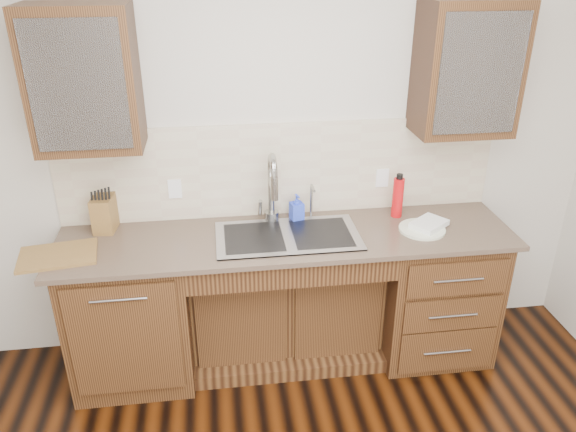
{
  "coord_description": "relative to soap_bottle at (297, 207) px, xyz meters",
  "views": [
    {
      "loc": [
        -0.39,
        -1.48,
        2.46
      ],
      "look_at": [
        0.0,
        1.4,
        1.05
      ],
      "focal_mm": 35.0,
      "sensor_mm": 36.0,
      "label": 1
    }
  ],
  "objects": [
    {
      "name": "wall_back",
      "position": [
        -0.09,
        0.17,
        0.36
      ],
      "size": [
        4.0,
        0.1,
        2.7
      ],
      "primitive_type": "cube",
      "color": "beige",
      "rests_on": "ground"
    },
    {
      "name": "base_cabinet_left",
      "position": [
        -1.04,
        -0.19,
        -0.55
      ],
      "size": [
        0.7,
        0.62,
        0.88
      ],
      "primitive_type": "cube",
      "color": "#593014",
      "rests_on": "ground"
    },
    {
      "name": "base_cabinet_center",
      "position": [
        -0.09,
        -0.1,
        -0.64
      ],
      "size": [
        1.2,
        0.44,
        0.7
      ],
      "primitive_type": "cube",
      "color": "#593014",
      "rests_on": "ground"
    },
    {
      "name": "base_cabinet_right",
      "position": [
        0.86,
        -0.19,
        -0.55
      ],
      "size": [
        0.7,
        0.62,
        0.88
      ],
      "primitive_type": "cube",
      "color": "#593014",
      "rests_on": "ground"
    },
    {
      "name": "countertop",
      "position": [
        -0.09,
        -0.2,
        -0.1
      ],
      "size": [
        2.7,
        0.65,
        0.03
      ],
      "primitive_type": "cube",
      "color": "#84705B",
      "rests_on": "base_cabinet_left"
    },
    {
      "name": "backsplash",
      "position": [
        -0.09,
        0.11,
        0.21
      ],
      "size": [
        2.7,
        0.02,
        0.59
      ],
      "primitive_type": "cube",
      "color": "beige",
      "rests_on": "wall_back"
    },
    {
      "name": "sink",
      "position": [
        -0.09,
        -0.22,
        -0.17
      ],
      "size": [
        0.84,
        0.46,
        0.19
      ],
      "primitive_type": "cube",
      "color": "#9E9EA5",
      "rests_on": "countertop"
    },
    {
      "name": "faucet",
      "position": [
        -0.16,
        0.01,
        0.12
      ],
      "size": [
        0.04,
        0.04,
        0.4
      ],
      "primitive_type": "cylinder",
      "color": "#999993",
      "rests_on": "countertop"
    },
    {
      "name": "filter_tap",
      "position": [
        0.09,
        0.02,
        0.04
      ],
      "size": [
        0.02,
        0.02,
        0.24
      ],
      "primitive_type": "cylinder",
      "color": "#999993",
      "rests_on": "countertop"
    },
    {
      "name": "upper_cabinet_left",
      "position": [
        -1.14,
        -0.05,
        0.83
      ],
      "size": [
        0.55,
        0.34,
        0.75
      ],
      "primitive_type": "cube",
      "color": "#593014",
      "rests_on": "wall_back"
    },
    {
      "name": "upper_cabinet_right",
      "position": [
        0.96,
        -0.05,
        0.83
      ],
      "size": [
        0.55,
        0.34,
        0.75
      ],
      "primitive_type": "cube",
      "color": "#593014",
      "rests_on": "wall_back"
    },
    {
      "name": "outlet_left",
      "position": [
        -0.74,
        0.1,
        0.13
      ],
      "size": [
        0.08,
        0.01,
        0.12
      ],
      "primitive_type": "cube",
      "color": "white",
      "rests_on": "backsplash"
    },
    {
      "name": "outlet_right",
      "position": [
        0.56,
        0.1,
        0.13
      ],
      "size": [
        0.08,
        0.01,
        0.12
      ],
      "primitive_type": "cube",
      "color": "white",
      "rests_on": "backsplash"
    },
    {
      "name": "soap_bottle",
      "position": [
        0.0,
        0.0,
        0.0
      ],
      "size": [
        0.09,
        0.09,
        0.17
      ],
      "primitive_type": "imported",
      "rotation": [
        0.0,
        0.0,
        0.23
      ],
      "color": "blue",
      "rests_on": "countertop"
    },
    {
      "name": "water_bottle",
      "position": [
        0.63,
        -0.03,
        0.04
      ],
      "size": [
        0.09,
        0.09,
        0.25
      ],
      "primitive_type": "cylinder",
      "rotation": [
        0.0,
        0.0,
        -0.33
      ],
      "color": "red",
      "rests_on": "countertop"
    },
    {
      "name": "plate",
      "position": [
        0.73,
        -0.24,
        -0.08
      ],
      "size": [
        0.32,
        0.32,
        0.02
      ],
      "primitive_type": "cylinder",
      "rotation": [
        0.0,
        0.0,
        0.16
      ],
      "color": "beige",
      "rests_on": "countertop"
    },
    {
      "name": "dish_towel",
      "position": [
        0.77,
        -0.23,
        -0.05
      ],
      "size": [
        0.26,
        0.25,
        0.03
      ],
      "primitive_type": "cube",
      "rotation": [
        0.0,
        0.0,
        0.64
      ],
      "color": "silver",
      "rests_on": "plate"
    },
    {
      "name": "knife_block",
      "position": [
        -1.15,
        0.03,
        0.02
      ],
      "size": [
        0.14,
        0.2,
        0.21
      ],
      "primitive_type": "cube",
      "rotation": [
        0.0,
        0.0,
        -0.1
      ],
      "color": "brown",
      "rests_on": "countertop"
    },
    {
      "name": "cutting_board",
      "position": [
        -1.37,
        -0.28,
        -0.08
      ],
      "size": [
        0.45,
        0.34,
        0.02
      ],
      "primitive_type": "cube",
      "rotation": [
        0.0,
        0.0,
        0.15
      ],
      "color": "olive",
      "rests_on": "countertop"
    },
    {
      "name": "cup_left_a",
      "position": [
        -1.22,
        -0.05,
        0.78
      ],
      "size": [
        0.15,
        0.15,
        0.1
      ],
      "primitive_type": "imported",
      "rotation": [
        0.0,
        0.0,
        0.26
      ],
      "color": "white",
      "rests_on": "upper_cabinet_left"
    },
    {
      "name": "cup_left_b",
      "position": [
        -1.07,
        -0.05,
        0.78
      ],
      "size": [
        0.11,
        0.11,
        0.09
      ],
      "primitive_type": "imported",
      "rotation": [
        0.0,
        0.0,
        0.14
      ],
      "color": "silver",
      "rests_on": "upper_cabinet_left"
    },
    {
      "name": "cup_right_a",
      "position": [
        0.91,
        -0.05,
        0.78
      ],
      "size": [
        0.14,
        0.14,
        0.1
      ],
      "primitive_type": "imported",
      "rotation": [
        0.0,
        0.0,
        0.21
      ],
      "color": "white",
      "rests_on": "upper_cabinet_right"
    },
    {
      "name": "cup_right_b",
      "position": [
        1.09,
        -0.05,
        0.78
      ],
      "size": [
        0.11,
        0.11,
        0.1
      ],
      "primitive_type": "imported",
      "rotation": [
        0.0,
        0.0,
        -0.08
      ],
      "color": "white",
      "rests_on": "upper_cabinet_right"
    }
  ]
}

